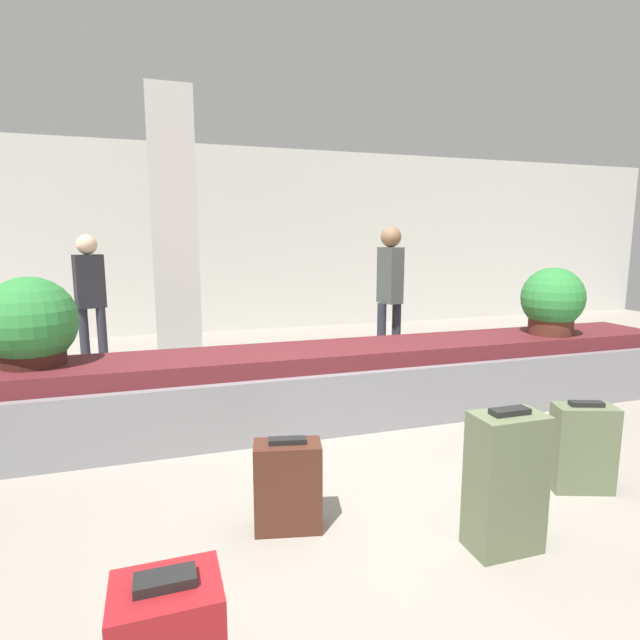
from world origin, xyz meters
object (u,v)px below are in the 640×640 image
traveler_0 (90,292)px  suitcase_2 (505,482)px  potted_plant_0 (552,302)px  pillar (175,241)px  suitcase_0 (583,448)px  potted_plant_1 (31,324)px  suitcase_4 (288,486)px  traveler_1 (390,285)px

traveler_0 → suitcase_2: bearing=97.7°
suitcase_2 → potted_plant_0: bearing=44.4°
pillar → suitcase_0: size_ratio=5.36×
suitcase_0 → potted_plant_1: potted_plant_1 is taller
suitcase_4 → potted_plant_0: (3.11, 1.51, 0.74)m
pillar → suitcase_4: (0.46, -3.27, -1.34)m
potted_plant_1 → traveler_0: (0.13, 2.29, 0.02)m
potted_plant_1 → traveler_1: traveler_1 is taller
suitcase_4 → potted_plant_0: 3.54m
pillar → traveler_0: size_ratio=1.91×
potted_plant_1 → traveler_1: (3.60, 1.31, 0.09)m
suitcase_0 → potted_plant_0: bearing=73.3°
traveler_1 → traveler_0: bearing=65.2°
potted_plant_1 → traveler_0: bearing=86.8°
pillar → potted_plant_0: (3.58, -1.76, -0.60)m
potted_plant_0 → traveler_1: size_ratio=0.38×
suitcase_2 → traveler_0: traveler_0 is taller
pillar → potted_plant_1: 2.05m
suitcase_4 → potted_plant_0: bearing=37.8°
traveler_1 → suitcase_4: bearing=136.8°
suitcase_2 → traveler_0: (-2.48, 4.48, 0.63)m
potted_plant_1 → traveler_0: size_ratio=0.40×
suitcase_4 → traveler_0: bearing=122.1°
potted_plant_1 → traveler_1: 3.83m
traveler_0 → traveler_1: (3.47, -0.98, 0.07)m
pillar → suitcase_2: size_ratio=4.16×
suitcase_0 → traveler_0: size_ratio=0.36×
pillar → traveler_0: (-0.99, 0.69, -0.60)m
pillar → potted_plant_0: bearing=-26.2°
pillar → suitcase_4: size_ratio=5.97×
pillar → traveler_1: 2.55m
suitcase_0 → traveler_1: bearing=107.4°
suitcase_0 → suitcase_2: size_ratio=0.78×
suitcase_0 → potted_plant_0: 2.15m
suitcase_0 → potted_plant_0: potted_plant_0 is taller
potted_plant_1 → suitcase_0: bearing=-27.3°
pillar → traveler_1: (2.48, -0.29, -0.53)m
suitcase_0 → traveler_1: (0.10, 3.12, 0.78)m
potted_plant_0 → suitcase_4: bearing=-154.2°
suitcase_0 → pillar: bearing=144.2°
suitcase_0 → traveler_1: 3.22m
potted_plant_0 → potted_plant_1: (-4.69, 0.16, -0.02)m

